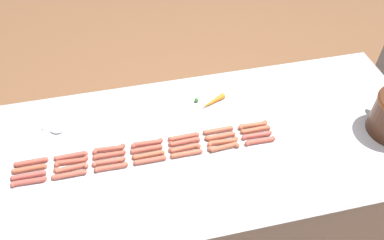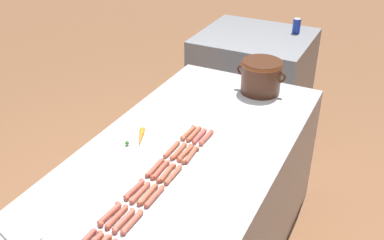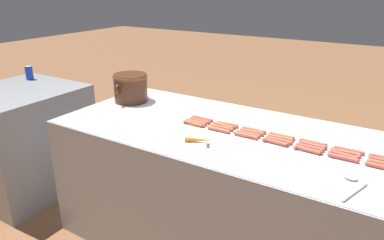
% 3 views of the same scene
% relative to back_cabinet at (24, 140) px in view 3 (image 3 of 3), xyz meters
% --- Properties ---
extents(griddle_counter, '(1.01, 2.23, 0.88)m').
position_rel_back_cabinet_xyz_m(griddle_counter, '(0.23, -1.85, -0.02)').
color(griddle_counter, '#9EA0A5').
rests_on(griddle_counter, ground_plane).
extents(back_cabinet, '(0.93, 0.85, 0.91)m').
position_rel_back_cabinet_xyz_m(back_cabinet, '(0.00, 0.00, 0.00)').
color(back_cabinet, gray).
rests_on(back_cabinet, ground_plane).
extents(hot_dog_0, '(0.03, 0.16, 0.02)m').
position_rel_back_cabinet_xyz_m(hot_dog_0, '(0.18, -2.74, 0.43)').
color(hot_dog_0, '#BB5243').
rests_on(hot_dog_0, griddle_counter).
extents(hot_dog_1, '(0.03, 0.16, 0.02)m').
position_rel_back_cabinet_xyz_m(hot_dog_1, '(0.18, -2.56, 0.43)').
color(hot_dog_1, '#B45244').
rests_on(hot_dog_1, griddle_counter).
extents(hot_dog_2, '(0.03, 0.16, 0.02)m').
position_rel_back_cabinet_xyz_m(hot_dog_2, '(0.18, -2.38, 0.43)').
color(hot_dog_2, '#B45240').
rests_on(hot_dog_2, griddle_counter).
extents(hot_dog_3, '(0.03, 0.16, 0.02)m').
position_rel_back_cabinet_xyz_m(hot_dog_3, '(0.18, -2.19, 0.43)').
color(hot_dog_3, '#AF4F3E').
rests_on(hot_dog_3, griddle_counter).
extents(hot_dog_4, '(0.03, 0.16, 0.02)m').
position_rel_back_cabinet_xyz_m(hot_dog_4, '(0.18, -2.00, 0.43)').
color(hot_dog_4, '#B4543F').
rests_on(hot_dog_4, griddle_counter).
extents(hot_dog_5, '(0.03, 0.16, 0.02)m').
position_rel_back_cabinet_xyz_m(hot_dog_5, '(0.18, -1.82, 0.43)').
color(hot_dog_5, '#B25C43').
rests_on(hot_dog_5, griddle_counter).
extents(hot_dog_6, '(0.03, 0.16, 0.02)m').
position_rel_back_cabinet_xyz_m(hot_dog_6, '(0.18, -1.64, 0.43)').
color(hot_dog_6, '#B35B3F').
rests_on(hot_dog_6, griddle_counter).
extents(hot_dog_7, '(0.03, 0.16, 0.02)m').
position_rel_back_cabinet_xyz_m(hot_dog_7, '(0.22, -2.75, 0.43)').
color(hot_dog_7, '#BB5C3F').
rests_on(hot_dog_7, griddle_counter).
extents(hot_dog_8, '(0.03, 0.16, 0.02)m').
position_rel_back_cabinet_xyz_m(hot_dog_8, '(0.22, -2.56, 0.43)').
color(hot_dog_8, '#B6503D').
rests_on(hot_dog_8, griddle_counter).
extents(hot_dog_9, '(0.03, 0.16, 0.02)m').
position_rel_back_cabinet_xyz_m(hot_dog_9, '(0.22, -2.38, 0.43)').
color(hot_dog_9, '#B5513D').
rests_on(hot_dog_9, griddle_counter).
extents(hot_dog_10, '(0.03, 0.16, 0.02)m').
position_rel_back_cabinet_xyz_m(hot_dog_10, '(0.22, -2.20, 0.43)').
color(hot_dog_10, '#B55541').
rests_on(hot_dog_10, griddle_counter).
extents(hot_dog_11, '(0.03, 0.16, 0.02)m').
position_rel_back_cabinet_xyz_m(hot_dog_11, '(0.22, -2.01, 0.43)').
color(hot_dog_11, '#B85340').
rests_on(hot_dog_11, griddle_counter).
extents(hot_dog_12, '(0.03, 0.16, 0.02)m').
position_rel_back_cabinet_xyz_m(hot_dog_12, '(0.22, -1.82, 0.43)').
color(hot_dog_12, '#BC593D').
rests_on(hot_dog_12, griddle_counter).
extents(hot_dog_13, '(0.03, 0.16, 0.02)m').
position_rel_back_cabinet_xyz_m(hot_dog_13, '(0.22, -1.63, 0.43)').
color(hot_dog_13, '#B55A3E').
rests_on(hot_dog_13, griddle_counter).
extents(hot_dog_15, '(0.03, 0.16, 0.02)m').
position_rel_back_cabinet_xyz_m(hot_dog_15, '(0.26, -2.56, 0.43)').
color(hot_dog_15, '#B75D47').
rests_on(hot_dog_15, griddle_counter).
extents(hot_dog_16, '(0.03, 0.16, 0.02)m').
position_rel_back_cabinet_xyz_m(hot_dog_16, '(0.26, -2.38, 0.43)').
color(hot_dog_16, '#B25A47').
rests_on(hot_dog_16, griddle_counter).
extents(hot_dog_17, '(0.03, 0.16, 0.02)m').
position_rel_back_cabinet_xyz_m(hot_dog_17, '(0.26, -2.19, 0.43)').
color(hot_dog_17, '#B15D3F').
rests_on(hot_dog_17, griddle_counter).
extents(hot_dog_18, '(0.03, 0.16, 0.02)m').
position_rel_back_cabinet_xyz_m(hot_dog_18, '(0.25, -2.01, 0.43)').
color(hot_dog_18, '#B85B41').
rests_on(hot_dog_18, griddle_counter).
extents(hot_dog_19, '(0.03, 0.16, 0.02)m').
position_rel_back_cabinet_xyz_m(hot_dog_19, '(0.26, -1.82, 0.43)').
color(hot_dog_19, '#BB5A3D').
rests_on(hot_dog_19, griddle_counter).
extents(hot_dog_20, '(0.03, 0.16, 0.02)m').
position_rel_back_cabinet_xyz_m(hot_dog_20, '(0.25, -1.64, 0.43)').
color(hot_dog_20, '#BC5146').
rests_on(hot_dog_20, griddle_counter).
extents(hot_dog_22, '(0.03, 0.16, 0.02)m').
position_rel_back_cabinet_xyz_m(hot_dog_22, '(0.29, -2.57, 0.43)').
color(hot_dog_22, '#B85643').
rests_on(hot_dog_22, griddle_counter).
extents(hot_dog_23, '(0.03, 0.16, 0.02)m').
position_rel_back_cabinet_xyz_m(hot_dog_23, '(0.29, -2.37, 0.43)').
color(hot_dog_23, '#BC5844').
rests_on(hot_dog_23, griddle_counter).
extents(hot_dog_24, '(0.03, 0.16, 0.02)m').
position_rel_back_cabinet_xyz_m(hot_dog_24, '(0.29, -2.19, 0.43)').
color(hot_dog_24, '#B85742').
rests_on(hot_dog_24, griddle_counter).
extents(hot_dog_25, '(0.02, 0.16, 0.02)m').
position_rel_back_cabinet_xyz_m(hot_dog_25, '(0.29, -2.01, 0.43)').
color(hot_dog_25, '#BB5B42').
rests_on(hot_dog_25, griddle_counter).
extents(hot_dog_26, '(0.03, 0.16, 0.02)m').
position_rel_back_cabinet_xyz_m(hot_dog_26, '(0.29, -1.83, 0.43)').
color(hot_dog_26, '#B15A3F').
rests_on(hot_dog_26, griddle_counter).
extents(hot_dog_27, '(0.03, 0.16, 0.02)m').
position_rel_back_cabinet_xyz_m(hot_dog_27, '(0.29, -1.64, 0.43)').
color(hot_dog_27, '#BE5040').
rests_on(hot_dog_27, griddle_counter).
extents(bean_pot, '(0.33, 0.27, 0.22)m').
position_rel_back_cabinet_xyz_m(bean_pot, '(0.36, -0.95, 0.54)').
color(bean_pot, '#472616').
rests_on(bean_pot, griddle_counter).
extents(serving_spoon, '(0.27, 0.12, 0.02)m').
position_rel_back_cabinet_xyz_m(serving_spoon, '(-0.05, -2.64, 0.43)').
color(serving_spoon, '#B7B7BC').
rests_on(serving_spoon, griddle_counter).
extents(carrot, '(0.10, 0.17, 0.03)m').
position_rel_back_cabinet_xyz_m(carrot, '(-0.03, -1.81, 0.44)').
color(carrot, orange).
rests_on(carrot, griddle_counter).
extents(soda_can, '(0.07, 0.07, 0.12)m').
position_rel_back_cabinet_xyz_m(soda_can, '(0.29, 0.21, 0.52)').
color(soda_can, '#1938B2').
rests_on(soda_can, back_cabinet).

